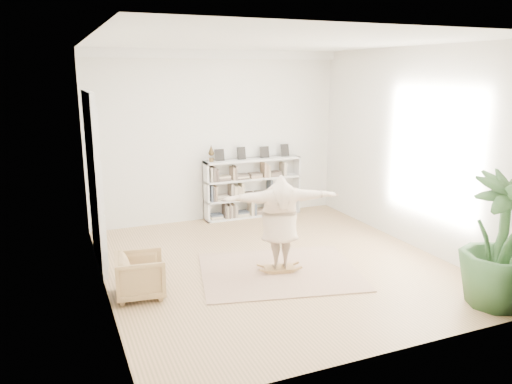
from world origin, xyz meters
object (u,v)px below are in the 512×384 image
armchair (141,276)px  person (280,220)px  bookshelf (252,188)px  rocker_board (279,268)px  houseplant (501,241)px

armchair → person: (2.21, 0.04, 0.57)m
bookshelf → rocker_board: bearing=-104.7°
rocker_board → houseplant: 3.26m
bookshelf → rocker_board: 3.33m
bookshelf → houseplant: 5.56m
armchair → rocker_board: size_ratio=1.29×
armchair → houseplant: 5.00m
bookshelf → armchair: bookshelf is taller
rocker_board → person: bearing=66.0°
bookshelf → person: person is taller
person → houseplant: size_ratio=1.01×
rocker_board → armchair: bearing=-166.3°
person → houseplant: houseplant is taller
armchair → person: 2.29m
rocker_board → person: 0.82m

